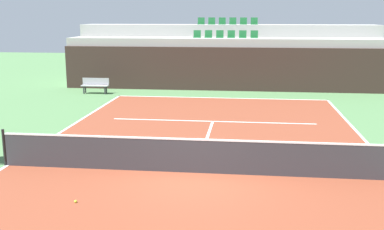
# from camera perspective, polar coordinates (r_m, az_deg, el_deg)

# --- Properties ---
(ground_plane) EXTENTS (80.00, 80.00, 0.00)m
(ground_plane) POSITION_cam_1_polar(r_m,az_deg,el_deg) (12.92, 0.39, -7.10)
(ground_plane) COLOR #477042
(court_surface) EXTENTS (11.00, 24.00, 0.01)m
(court_surface) POSITION_cam_1_polar(r_m,az_deg,el_deg) (12.92, 0.39, -7.07)
(court_surface) COLOR brown
(court_surface) RESTS_ON ground_plane
(baseline_far) EXTENTS (11.00, 0.10, 0.00)m
(baseline_far) POSITION_cam_1_polar(r_m,az_deg,el_deg) (24.49, 3.53, 2.09)
(baseline_far) COLOR white
(baseline_far) RESTS_ON court_surface
(sideline_left) EXTENTS (0.10, 24.00, 0.00)m
(sideline_left) POSITION_cam_1_polar(r_m,az_deg,el_deg) (14.54, -21.59, -5.72)
(sideline_left) COLOR white
(sideline_left) RESTS_ON court_surface
(service_line_far) EXTENTS (8.26, 0.10, 0.00)m
(service_line_far) POSITION_cam_1_polar(r_m,az_deg,el_deg) (19.06, 2.55, -0.78)
(service_line_far) COLOR white
(service_line_far) RESTS_ON court_surface
(centre_service_line) EXTENTS (0.10, 6.40, 0.00)m
(centre_service_line) POSITION_cam_1_polar(r_m,az_deg,el_deg) (15.96, 1.68, -3.31)
(centre_service_line) COLOR white
(centre_service_line) RESTS_ON court_surface
(back_wall) EXTENTS (18.67, 0.30, 2.47)m
(back_wall) POSITION_cam_1_polar(r_m,az_deg,el_deg) (26.88, 3.89, 5.61)
(back_wall) COLOR #33231E
(back_wall) RESTS_ON ground_plane
(stands_tier_lower) EXTENTS (18.67, 2.40, 2.94)m
(stands_tier_lower) POSITION_cam_1_polar(r_m,az_deg,el_deg) (28.19, 4.04, 6.38)
(stands_tier_lower) COLOR #9E9E99
(stands_tier_lower) RESTS_ON ground_plane
(stands_tier_upper) EXTENTS (18.67, 2.40, 3.67)m
(stands_tier_upper) POSITION_cam_1_polar(r_m,az_deg,el_deg) (30.55, 4.28, 7.50)
(stands_tier_upper) COLOR #9E9E99
(stands_tier_upper) RESTS_ON ground_plane
(seating_row_lower) EXTENTS (3.83, 0.44, 0.44)m
(seating_row_lower) POSITION_cam_1_polar(r_m,az_deg,el_deg) (28.18, 4.10, 9.63)
(seating_row_lower) COLOR #1E6633
(seating_row_lower) RESTS_ON stands_tier_lower
(seating_row_upper) EXTENTS (3.83, 0.44, 0.44)m
(seating_row_upper) POSITION_cam_1_polar(r_m,az_deg,el_deg) (30.55, 4.35, 11.18)
(seating_row_upper) COLOR #1E6633
(seating_row_upper) RESTS_ON stands_tier_upper
(tennis_net) EXTENTS (11.08, 0.08, 1.07)m
(tennis_net) POSITION_cam_1_polar(r_m,az_deg,el_deg) (12.76, 0.39, -4.94)
(tennis_net) COLOR black
(tennis_net) RESTS_ON court_surface
(player_bench) EXTENTS (1.50, 0.40, 0.85)m
(player_bench) POSITION_cam_1_polar(r_m,az_deg,el_deg) (26.41, -11.71, 3.68)
(player_bench) COLOR #99999E
(player_bench) RESTS_ON ground_plane
(tennis_ball_0) EXTENTS (0.07, 0.07, 0.07)m
(tennis_ball_0) POSITION_cam_1_polar(r_m,az_deg,el_deg) (11.27, -14.01, -10.18)
(tennis_ball_0) COLOR #CCE033
(tennis_ball_0) RESTS_ON court_surface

